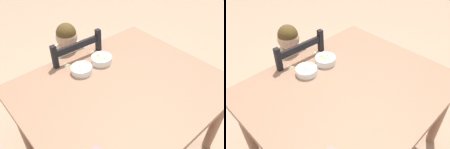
% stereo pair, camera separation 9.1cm
% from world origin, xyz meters
% --- Properties ---
extents(ground_plane, '(8.00, 8.00, 0.00)m').
position_xyz_m(ground_plane, '(0.00, 0.00, 0.00)').
color(ground_plane, tan).
extents(dining_table, '(1.31, 1.10, 0.71)m').
position_xyz_m(dining_table, '(0.00, 0.00, 0.63)').
color(dining_table, '#9B7056').
rests_on(dining_table, ground).
extents(dining_chair, '(0.44, 0.44, 0.89)m').
position_xyz_m(dining_chair, '(-0.03, 0.60, 0.43)').
color(dining_chair, black).
rests_on(dining_chair, ground).
extents(child_figure, '(0.32, 0.31, 0.94)m').
position_xyz_m(child_figure, '(-0.02, 0.59, 0.62)').
color(child_figure, beige).
rests_on(child_figure, ground).
extents(bowl_of_peas, '(0.15, 0.15, 0.05)m').
position_xyz_m(bowl_of_peas, '(-0.11, 0.30, 0.74)').
color(bowl_of_peas, white).
rests_on(bowl_of_peas, dining_table).
extents(bowl_of_carrots, '(0.15, 0.15, 0.05)m').
position_xyz_m(bowl_of_carrots, '(0.07, 0.30, 0.74)').
color(bowl_of_carrots, white).
rests_on(bowl_of_carrots, dining_table).
extents(spoon, '(0.11, 0.11, 0.01)m').
position_xyz_m(spoon, '(0.02, 0.29, 0.72)').
color(spoon, silver).
rests_on(spoon, dining_table).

